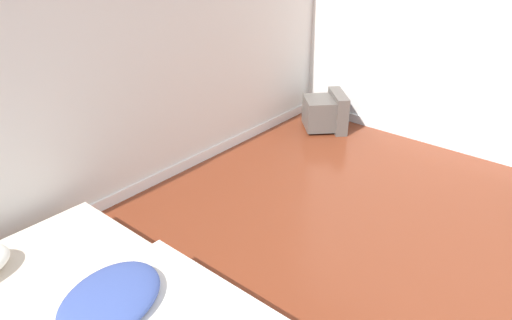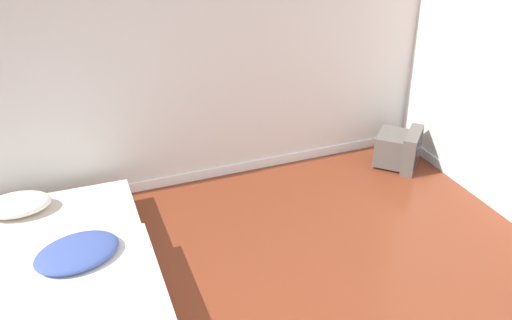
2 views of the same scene
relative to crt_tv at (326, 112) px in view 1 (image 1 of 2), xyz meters
name	(u,v)px [view 1 (image 1 of 2)]	position (x,y,z in m)	size (l,w,h in m)	color
wall_back	(45,43)	(-2.57, 0.49, 1.11)	(8.20, 0.08, 2.60)	silver
crt_tv	(326,112)	(0.00, 0.00, 0.00)	(0.56, 0.56, 0.38)	#56514C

